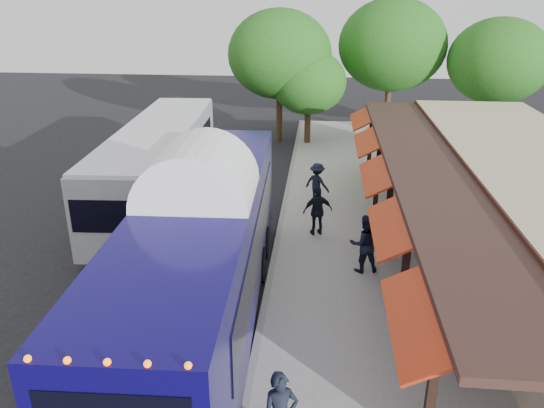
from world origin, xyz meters
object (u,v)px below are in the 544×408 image
at_px(ped_b, 364,243).
at_px(ped_c, 318,211).
at_px(coach_bus, 202,254).
at_px(ped_d, 317,183).
at_px(city_bus, 159,162).
at_px(sign_board, 426,308).

relative_size(ped_b, ped_c, 1.04).
xyz_separation_m(coach_bus, ped_d, (2.84, 9.11, -1.22)).
bearing_deg(ped_d, city_bus, 34.20).
relative_size(coach_bus, city_bus, 1.03).
relative_size(coach_bus, ped_b, 6.75).
distance_m(ped_c, sign_board, 6.58).
bearing_deg(ped_b, sign_board, 100.71).
bearing_deg(ped_d, sign_board, 139.40).
xyz_separation_m(city_bus, ped_b, (8.24, -5.43, -0.74)).
relative_size(coach_bus, ped_c, 7.04).
bearing_deg(ped_b, ped_c, -72.47).
height_order(city_bus, ped_b, city_bus).
bearing_deg(sign_board, ped_c, 102.30).
xyz_separation_m(ped_b, ped_d, (-1.58, 5.78, -0.10)).
xyz_separation_m(coach_bus, sign_board, (5.82, 0.05, -1.30)).
xyz_separation_m(coach_bus, ped_b, (4.43, 3.33, -1.12)).
relative_size(city_bus, sign_board, 10.93).
bearing_deg(city_bus, sign_board, -45.16).
bearing_deg(ped_c, ped_d, -105.00).
bearing_deg(ped_d, ped_c, 122.59).
height_order(ped_b, ped_c, ped_b).
bearing_deg(ped_b, city_bus, -45.75).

